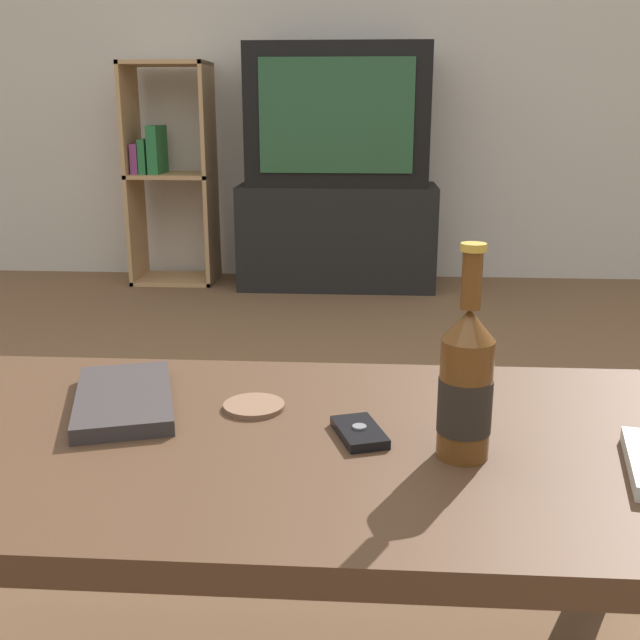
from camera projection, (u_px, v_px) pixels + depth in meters
back_wall at (338, 20)px, 3.73m from camera, size 8.00×0.05×2.60m
coffee_table at (245, 472)px, 1.09m from camera, size 1.32×0.63×0.43m
tv_stand at (337, 236)px, 3.76m from camera, size 0.97×0.39×0.51m
television at (338, 116)px, 3.60m from camera, size 0.87×0.39×0.66m
bookshelf at (168, 171)px, 3.78m from camera, size 0.42×0.30×1.09m
beer_bottle at (466, 385)px, 0.97m from camera, size 0.07×0.07×0.29m
cell_phone at (359, 432)px, 1.06m from camera, size 0.09×0.12×0.02m
coaster at (256, 406)px, 1.16m from camera, size 0.10×0.10×0.01m
table_book at (124, 399)px, 1.17m from camera, size 0.22×0.30×0.02m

